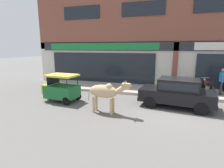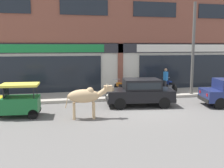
{
  "view_description": "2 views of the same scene",
  "coord_description": "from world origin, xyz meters",
  "px_view_note": "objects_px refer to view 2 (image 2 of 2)",
  "views": [
    {
      "loc": [
        -0.56,
        -8.4,
        2.96
      ],
      "look_at": [
        -3.52,
        1.0,
        0.9
      ],
      "focal_mm": 28.0,
      "sensor_mm": 36.0,
      "label": 1
    },
    {
      "loc": [
        -4.5,
        -12.49,
        3.2
      ],
      "look_at": [
        -1.48,
        1.0,
        1.19
      ],
      "focal_mm": 42.0,
      "sensor_mm": 36.0,
      "label": 2
    }
  ],
  "objects_px": {
    "pedestrian": "(166,78)",
    "utility_pole": "(193,49)",
    "auto_rickshaw": "(18,103)",
    "cow": "(86,96)",
    "motorcycle_0": "(120,88)",
    "motorcycle_3": "(170,86)",
    "motorcycle_2": "(154,86)",
    "car_1": "(140,91)",
    "motorcycle_1": "(137,87)"
  },
  "relations": [
    {
      "from": "cow",
      "to": "motorcycle_0",
      "type": "xyz_separation_m",
      "value": [
        2.76,
        4.79,
        -0.45
      ]
    },
    {
      "from": "cow",
      "to": "motorcycle_1",
      "type": "relative_size",
      "value": 1.19
    },
    {
      "from": "cow",
      "to": "auto_rickshaw",
      "type": "bearing_deg",
      "value": 161.79
    },
    {
      "from": "motorcycle_0",
      "to": "motorcycle_2",
      "type": "height_order",
      "value": "same"
    },
    {
      "from": "cow",
      "to": "motorcycle_0",
      "type": "relative_size",
      "value": 1.19
    },
    {
      "from": "cow",
      "to": "utility_pole",
      "type": "relative_size",
      "value": 0.38
    },
    {
      "from": "motorcycle_1",
      "to": "motorcycle_2",
      "type": "relative_size",
      "value": 1.01
    },
    {
      "from": "auto_rickshaw",
      "to": "pedestrian",
      "type": "xyz_separation_m",
      "value": [
        8.76,
        3.52,
        0.49
      ]
    },
    {
      "from": "motorcycle_0",
      "to": "motorcycle_2",
      "type": "distance_m",
      "value": 2.38
    },
    {
      "from": "car_1",
      "to": "utility_pole",
      "type": "xyz_separation_m",
      "value": [
        4.05,
        1.82,
        2.21
      ]
    },
    {
      "from": "pedestrian",
      "to": "cow",
      "type": "bearing_deg",
      "value": -142.05
    },
    {
      "from": "motorcycle_0",
      "to": "motorcycle_1",
      "type": "distance_m",
      "value": 1.23
    },
    {
      "from": "cow",
      "to": "motorcycle_3",
      "type": "distance_m",
      "value": 7.96
    },
    {
      "from": "car_1",
      "to": "motorcycle_0",
      "type": "xyz_separation_m",
      "value": [
        -0.39,
        2.92,
        -0.26
      ]
    },
    {
      "from": "car_1",
      "to": "motorcycle_3",
      "type": "relative_size",
      "value": 2.07
    },
    {
      "from": "utility_pole",
      "to": "motorcycle_3",
      "type": "bearing_deg",
      "value": 128.21
    },
    {
      "from": "car_1",
      "to": "motorcycle_3",
      "type": "distance_m",
      "value": 4.34
    },
    {
      "from": "motorcycle_0",
      "to": "utility_pole",
      "type": "xyz_separation_m",
      "value": [
        4.44,
        -1.1,
        2.47
      ]
    },
    {
      "from": "auto_rickshaw",
      "to": "utility_pole",
      "type": "distance_m",
      "value": 10.8
    },
    {
      "from": "auto_rickshaw",
      "to": "pedestrian",
      "type": "relative_size",
      "value": 1.27
    },
    {
      "from": "motorcycle_3",
      "to": "pedestrian",
      "type": "distance_m",
      "value": 0.86
    },
    {
      "from": "utility_pole",
      "to": "auto_rickshaw",
      "type": "bearing_deg",
      "value": -165.09
    },
    {
      "from": "motorcycle_0",
      "to": "motorcycle_3",
      "type": "xyz_separation_m",
      "value": [
        3.52,
        0.08,
        0.0
      ]
    },
    {
      "from": "auto_rickshaw",
      "to": "motorcycle_0",
      "type": "relative_size",
      "value": 1.13
    },
    {
      "from": "auto_rickshaw",
      "to": "motorcycle_0",
      "type": "bearing_deg",
      "value": 33.57
    },
    {
      "from": "cow",
      "to": "motorcycle_2",
      "type": "bearing_deg",
      "value": 43.17
    },
    {
      "from": "cow",
      "to": "pedestrian",
      "type": "relative_size",
      "value": 1.35
    },
    {
      "from": "pedestrian",
      "to": "utility_pole",
      "type": "bearing_deg",
      "value": -29.61
    },
    {
      "from": "motorcycle_0",
      "to": "pedestrian",
      "type": "relative_size",
      "value": 1.13
    },
    {
      "from": "pedestrian",
      "to": "utility_pole",
      "type": "xyz_separation_m",
      "value": [
        1.43,
        -0.81,
        1.87
      ]
    },
    {
      "from": "motorcycle_3",
      "to": "car_1",
      "type": "bearing_deg",
      "value": -136.17
    },
    {
      "from": "motorcycle_1",
      "to": "pedestrian",
      "type": "relative_size",
      "value": 1.13
    },
    {
      "from": "motorcycle_0",
      "to": "utility_pole",
      "type": "relative_size",
      "value": 0.32
    },
    {
      "from": "motorcycle_0",
      "to": "pedestrian",
      "type": "height_order",
      "value": "pedestrian"
    },
    {
      "from": "cow",
      "to": "utility_pole",
      "type": "xyz_separation_m",
      "value": [
        7.2,
        3.69,
        2.01
      ]
    },
    {
      "from": "car_1",
      "to": "motorcycle_0",
      "type": "bearing_deg",
      "value": 97.69
    },
    {
      "from": "car_1",
      "to": "motorcycle_1",
      "type": "relative_size",
      "value": 2.07
    },
    {
      "from": "motorcycle_2",
      "to": "utility_pole",
      "type": "distance_m",
      "value": 3.41
    },
    {
      "from": "motorcycle_2",
      "to": "pedestrian",
      "type": "distance_m",
      "value": 0.93
    },
    {
      "from": "auto_rickshaw",
      "to": "motorcycle_1",
      "type": "height_order",
      "value": "auto_rickshaw"
    },
    {
      "from": "motorcycle_1",
      "to": "motorcycle_3",
      "type": "bearing_deg",
      "value": -2.44
    },
    {
      "from": "motorcycle_3",
      "to": "auto_rickshaw",
      "type": "bearing_deg",
      "value": -157.21
    },
    {
      "from": "cow",
      "to": "auto_rickshaw",
      "type": "relative_size",
      "value": 1.06
    },
    {
      "from": "car_1",
      "to": "motorcycle_2",
      "type": "relative_size",
      "value": 2.08
    },
    {
      "from": "cow",
      "to": "car_1",
      "type": "xyz_separation_m",
      "value": [
        3.15,
        1.87,
        -0.19
      ]
    },
    {
      "from": "pedestrian",
      "to": "utility_pole",
      "type": "height_order",
      "value": "utility_pole"
    },
    {
      "from": "motorcycle_0",
      "to": "motorcycle_2",
      "type": "relative_size",
      "value": 1.0
    },
    {
      "from": "motorcycle_3",
      "to": "utility_pole",
      "type": "relative_size",
      "value": 0.32
    },
    {
      "from": "auto_rickshaw",
      "to": "motorcycle_2",
      "type": "bearing_deg",
      "value": 25.31
    },
    {
      "from": "motorcycle_0",
      "to": "car_1",
      "type": "bearing_deg",
      "value": -82.31
    }
  ]
}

